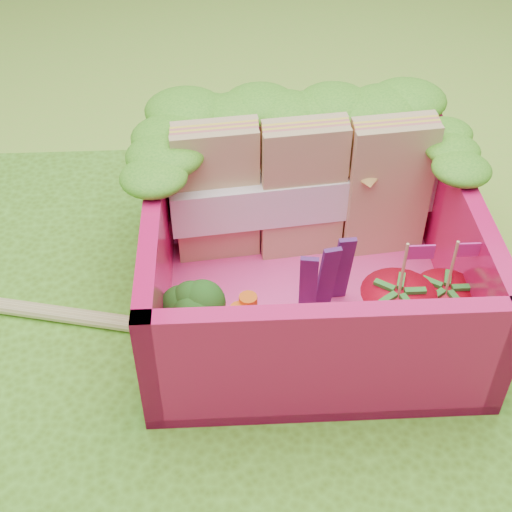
{
  "coord_description": "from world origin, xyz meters",
  "views": [
    {
      "loc": [
        0.11,
        -2.11,
        2.21
      ],
      "look_at": [
        0.22,
        0.08,
        0.28
      ],
      "focal_mm": 50.0,
      "sensor_mm": 36.0,
      "label": 1
    }
  ],
  "objects_px": {
    "broccoli": "(193,313)",
    "strawberry_right": "(441,311)",
    "bento_box": "(309,250)",
    "strawberry_left": "(394,319)",
    "sandwich_stack": "(304,190)"
  },
  "relations": [
    {
      "from": "sandwich_stack",
      "to": "strawberry_left",
      "type": "relative_size",
      "value": 2.21
    },
    {
      "from": "bento_box",
      "to": "strawberry_left",
      "type": "relative_size",
      "value": 2.47
    },
    {
      "from": "strawberry_left",
      "to": "sandwich_stack",
      "type": "bearing_deg",
      "value": 114.94
    },
    {
      "from": "bento_box",
      "to": "sandwich_stack",
      "type": "bearing_deg",
      "value": 89.0
    },
    {
      "from": "bento_box",
      "to": "broccoli",
      "type": "xyz_separation_m",
      "value": [
        -0.47,
        -0.3,
        -0.04
      ]
    },
    {
      "from": "broccoli",
      "to": "strawberry_right",
      "type": "bearing_deg",
      "value": 1.1
    },
    {
      "from": "broccoli",
      "to": "bento_box",
      "type": "bearing_deg",
      "value": 32.66
    },
    {
      "from": "bento_box",
      "to": "strawberry_right",
      "type": "bearing_deg",
      "value": -29.97
    },
    {
      "from": "sandwich_stack",
      "to": "strawberry_right",
      "type": "xyz_separation_m",
      "value": [
        0.49,
        -0.58,
        -0.18
      ]
    },
    {
      "from": "bento_box",
      "to": "strawberry_right",
      "type": "height_order",
      "value": "bento_box"
    },
    {
      "from": "sandwich_stack",
      "to": "bento_box",
      "type": "bearing_deg",
      "value": -91.0
    },
    {
      "from": "broccoli",
      "to": "strawberry_left",
      "type": "distance_m",
      "value": 0.77
    },
    {
      "from": "sandwich_stack",
      "to": "strawberry_left",
      "type": "bearing_deg",
      "value": -65.06
    },
    {
      "from": "broccoli",
      "to": "strawberry_right",
      "type": "relative_size",
      "value": 0.63
    },
    {
      "from": "strawberry_left",
      "to": "strawberry_right",
      "type": "bearing_deg",
      "value": 13.91
    }
  ]
}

